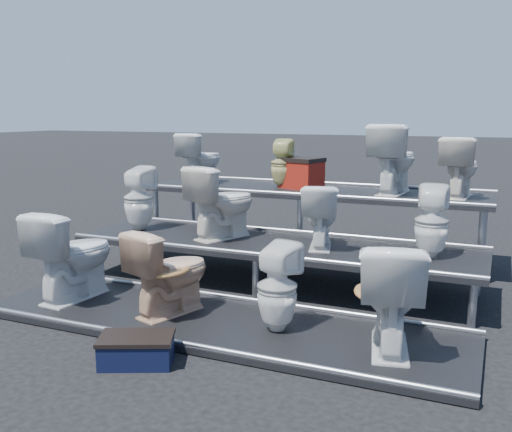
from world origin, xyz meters
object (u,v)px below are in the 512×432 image
at_px(toilet_6, 320,216).
at_px(toilet_7, 432,222).
at_px(toilet_9, 282,163).
at_px(red_crate, 302,175).
at_px(step_stool, 137,352).
at_px(toilet_0, 73,254).
at_px(toilet_2, 277,287).
at_px(toilet_5, 222,202).
at_px(toilet_11, 460,167).
at_px(toilet_4, 139,198).
at_px(toilet_1, 170,271).
at_px(toilet_8, 201,158).
at_px(toilet_3, 391,295).
at_px(toilet_10, 394,159).

relative_size(toilet_6, toilet_7, 0.94).
distance_m(toilet_9, red_crate, 0.29).
bearing_deg(step_stool, red_crate, 65.07).
height_order(toilet_0, toilet_2, toilet_0).
height_order(toilet_5, toilet_11, toilet_11).
height_order(toilet_2, toilet_4, toilet_4).
relative_size(toilet_1, toilet_8, 1.13).
relative_size(toilet_3, toilet_5, 1.06).
bearing_deg(toilet_0, toilet_4, -78.85).
distance_m(toilet_1, toilet_3, 1.90).
bearing_deg(toilet_8, toilet_5, 138.32).
distance_m(toilet_4, toilet_7, 3.23).
bearing_deg(toilet_8, toilet_11, -168.35).
relative_size(toilet_3, step_stool, 1.63).
height_order(toilet_10, step_stool, toilet_10).
relative_size(toilet_6, step_stool, 1.26).
distance_m(toilet_6, step_stool, 2.38).
height_order(toilet_9, toilet_10, toilet_10).
bearing_deg(toilet_1, toilet_4, -27.74).
bearing_deg(toilet_5, toilet_6, -158.19).
relative_size(toilet_5, toilet_7, 1.14).
distance_m(toilet_4, toilet_5, 1.07).
distance_m(toilet_3, step_stool, 1.90).
distance_m(toilet_2, toilet_7, 1.70).
relative_size(toilet_3, toilet_6, 1.29).
xyz_separation_m(toilet_4, toilet_11, (3.37, 1.30, 0.37)).
distance_m(toilet_3, toilet_6, 1.64).
distance_m(toilet_5, toilet_7, 2.16).
bearing_deg(toilet_2, toilet_3, -168.60).
distance_m(toilet_4, toilet_11, 3.63).
height_order(toilet_10, red_crate, toilet_10).
relative_size(toilet_0, toilet_1, 1.13).
bearing_deg(step_stool, toilet_2, 24.98).
relative_size(toilet_0, toilet_6, 1.33).
height_order(toilet_1, toilet_7, toilet_7).
relative_size(toilet_3, toilet_9, 1.36).
height_order(toilet_3, step_stool, toilet_3).
height_order(toilet_9, toilet_11, toilet_11).
bearing_deg(toilet_8, toilet_9, -168.35).
bearing_deg(toilet_8, toilet_4, 97.16).
xyz_separation_m(toilet_0, toilet_9, (1.10, 2.60, 0.68)).
distance_m(toilet_4, toilet_6, 2.16).
bearing_deg(toilet_9, toilet_6, 116.91).
distance_m(toilet_0, toilet_5, 1.63).
height_order(toilet_3, toilet_6, toilet_6).
xyz_separation_m(toilet_1, toilet_8, (-1.11, 2.60, 0.76)).
height_order(toilet_5, toilet_7, toilet_5).
bearing_deg(toilet_0, toilet_2, -175.64).
height_order(toilet_4, toilet_9, toilet_9).
relative_size(toilet_9, step_stool, 1.20).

